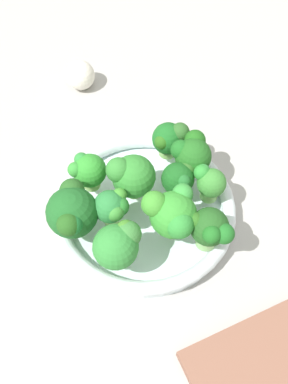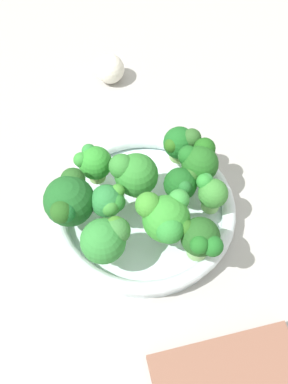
# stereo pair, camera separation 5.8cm
# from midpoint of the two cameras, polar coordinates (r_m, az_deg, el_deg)

# --- Properties ---
(ground_plane) EXTENTS (1.30, 1.30, 0.03)m
(ground_plane) POSITION_cam_midpoint_polar(r_m,az_deg,el_deg) (0.64, 6.39, -5.77)
(ground_plane) COLOR #AFABA8
(bowl) EXTENTS (0.26, 0.26, 0.04)m
(bowl) POSITION_cam_midpoint_polar(r_m,az_deg,el_deg) (0.62, 2.67, -2.58)
(bowl) COLOR white
(bowl) RESTS_ON ground_plane
(broccoli_floret_0) EXTENTS (0.05, 0.05, 0.06)m
(broccoli_floret_0) POSITION_cam_midpoint_polar(r_m,az_deg,el_deg) (0.56, -1.73, -1.58)
(broccoli_floret_0) COLOR #90C665
(broccoli_floret_0) RESTS_ON bowl
(broccoli_floret_1) EXTENTS (0.06, 0.06, 0.07)m
(broccoli_floret_1) POSITION_cam_midpoint_polar(r_m,az_deg,el_deg) (0.53, -1.91, -6.49)
(broccoli_floret_1) COLOR #90CC66
(broccoli_floret_1) RESTS_ON bowl
(broccoli_floret_2) EXTENTS (0.06, 0.07, 0.07)m
(broccoli_floret_2) POSITION_cam_midpoint_polar(r_m,az_deg,el_deg) (0.58, 1.44, 2.19)
(broccoli_floret_2) COLOR #A0D064
(broccoli_floret_2) RESTS_ON bowl
(broccoli_floret_3) EXTENTS (0.05, 0.05, 0.05)m
(broccoli_floret_3) POSITION_cam_midpoint_polar(r_m,az_deg,el_deg) (0.59, 7.77, 0.80)
(broccoli_floret_3) COLOR #75C05E
(broccoli_floret_3) RESTS_ON bowl
(broccoli_floret_4) EXTENTS (0.05, 0.05, 0.06)m
(broccoli_floret_4) POSITION_cam_midpoint_polar(r_m,az_deg,el_deg) (0.63, 7.49, 6.21)
(broccoli_floret_4) COLOR #8FC068
(broccoli_floret_4) RESTS_ON bowl
(broccoli_floret_5) EXTENTS (0.05, 0.04, 0.06)m
(broccoli_floret_5) POSITION_cam_midpoint_polar(r_m,az_deg,el_deg) (0.59, 11.67, -0.27)
(broccoli_floret_5) COLOR #7DBA60
(broccoli_floret_5) RESTS_ON bowl
(broccoli_floret_6) EXTENTS (0.06, 0.05, 0.07)m
(broccoli_floret_6) POSITION_cam_midpoint_polar(r_m,az_deg,el_deg) (0.54, 10.52, -6.37)
(broccoli_floret_6) COLOR #90C675
(broccoli_floret_6) RESTS_ON bowl
(broccoli_floret_7) EXTENTS (0.05, 0.05, 0.06)m
(broccoli_floret_7) POSITION_cam_midpoint_polar(r_m,az_deg,el_deg) (0.60, -3.88, 3.65)
(broccoli_floret_7) COLOR #92C362
(broccoli_floret_7) RESTS_ON bowl
(broccoli_floret_8) EXTENTS (0.06, 0.05, 0.07)m
(broccoli_floret_8) POSITION_cam_midpoint_polar(r_m,az_deg,el_deg) (0.60, 9.96, 3.83)
(broccoli_floret_8) COLOR #78C24C
(broccoli_floret_8) RESTS_ON bowl
(broccoli_floret_9) EXTENTS (0.08, 0.07, 0.07)m
(broccoli_floret_9) POSITION_cam_midpoint_polar(r_m,az_deg,el_deg) (0.56, -6.98, -1.35)
(broccoli_floret_9) COLOR #94D368
(broccoli_floret_9) RESTS_ON bowl
(broccoli_floret_10) EXTENTS (0.07, 0.07, 0.08)m
(broccoli_floret_10) POSITION_cam_midpoint_polar(r_m,az_deg,el_deg) (0.54, 5.90, -3.71)
(broccoli_floret_10) COLOR #75BB5E
(broccoli_floret_10) RESTS_ON bowl
(garlic_bulb) EXTENTS (0.05, 0.05, 0.05)m
(garlic_bulb) POSITION_cam_midpoint_polar(r_m,az_deg,el_deg) (0.80, -2.38, 15.78)
(garlic_bulb) COLOR white
(garlic_bulb) RESTS_ON ground_plane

